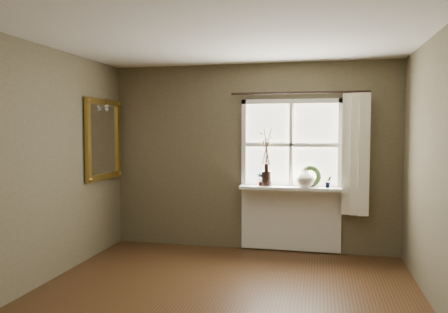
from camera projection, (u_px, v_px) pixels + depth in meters
name	position (u px, v px, depth m)	size (l,w,h in m)	color
ceiling	(212.00, 26.00, 3.83)	(4.50, 4.50, 0.00)	silver
wall_back	(252.00, 157.00, 6.15)	(4.00, 0.10, 2.60)	brown
wall_left	(13.00, 168.00, 4.35)	(0.10, 4.50, 2.60)	brown
wall_front	(67.00, 231.00, 1.67)	(4.00, 0.10, 2.60)	brown
window_frame	(291.00, 145.00, 5.95)	(1.36, 0.06, 1.24)	silver
window_sill	(290.00, 188.00, 5.88)	(1.36, 0.26, 0.04)	silver
window_apron	(290.00, 219.00, 6.02)	(1.36, 0.04, 0.88)	silver
dark_jug	(266.00, 179.00, 5.94)	(0.14, 0.14, 0.20)	black
cream_vase	(305.00, 177.00, 5.83)	(0.26, 0.26, 0.27)	beige
wreath	(311.00, 179.00, 5.86)	(0.29, 0.29, 0.07)	#29401C
potted_plant_left	(260.00, 179.00, 5.96)	(0.10, 0.07, 0.18)	#29401C
potted_plant_right	(328.00, 182.00, 5.77)	(0.08, 0.07, 0.15)	#29401C
curtain	(355.00, 154.00, 5.68)	(0.36, 0.12, 1.59)	#EDE9CD
curtain_rod	(299.00, 93.00, 5.83)	(0.03, 0.03, 1.84)	black
gilt_mirror	(104.00, 139.00, 5.98)	(0.10, 0.92, 1.10)	white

